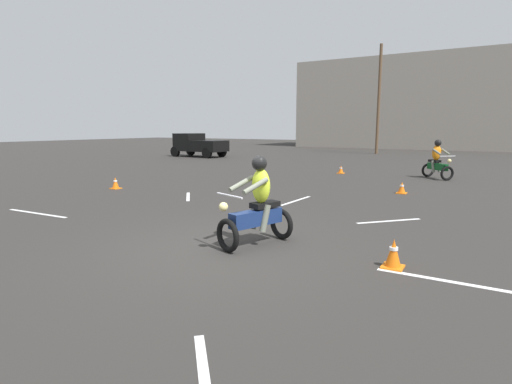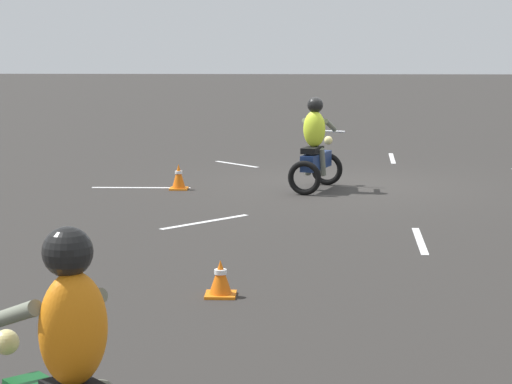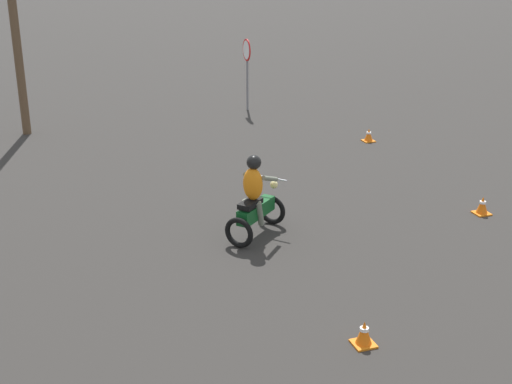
% 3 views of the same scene
% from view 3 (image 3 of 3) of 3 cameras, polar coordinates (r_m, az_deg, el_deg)
% --- Properties ---
extents(motorcycle_rider_background, '(1.38, 1.45, 1.66)m').
position_cam_3_polar(motorcycle_rider_background, '(13.63, -0.07, -0.73)').
color(motorcycle_rider_background, black).
rests_on(motorcycle_rider_background, ground).
extents(stop_sign, '(0.70, 0.08, 2.30)m').
position_cam_3_polar(stop_sign, '(23.21, -0.74, 10.53)').
color(stop_sign, slate).
rests_on(stop_sign, ground).
extents(traffic_cone_near_right, '(0.32, 0.32, 0.38)m').
position_cam_3_polar(traffic_cone_near_right, '(10.53, 8.63, -11.14)').
color(traffic_cone_near_right, orange).
rests_on(traffic_cone_near_right, ground).
extents(traffic_cone_far_right, '(0.32, 0.32, 0.36)m').
position_cam_3_polar(traffic_cone_far_right, '(20.20, 9.00, 4.50)').
color(traffic_cone_far_right, orange).
rests_on(traffic_cone_far_right, ground).
extents(traffic_cone_far_left, '(0.32, 0.32, 0.39)m').
position_cam_3_polar(traffic_cone_far_left, '(15.61, 17.65, -1.05)').
color(traffic_cone_far_left, orange).
rests_on(traffic_cone_far_left, ground).
extents(utility_pole_near, '(0.24, 0.24, 7.36)m').
position_cam_3_polar(utility_pole_near, '(21.16, -18.93, 14.09)').
color(utility_pole_near, brown).
rests_on(utility_pole_near, ground).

